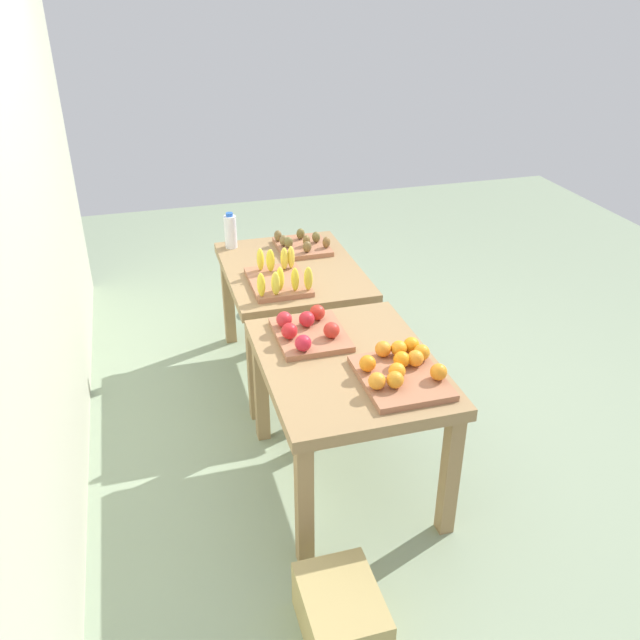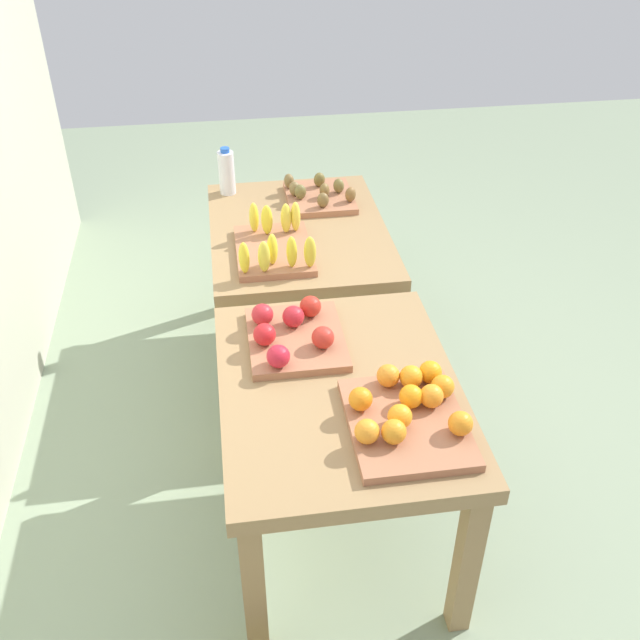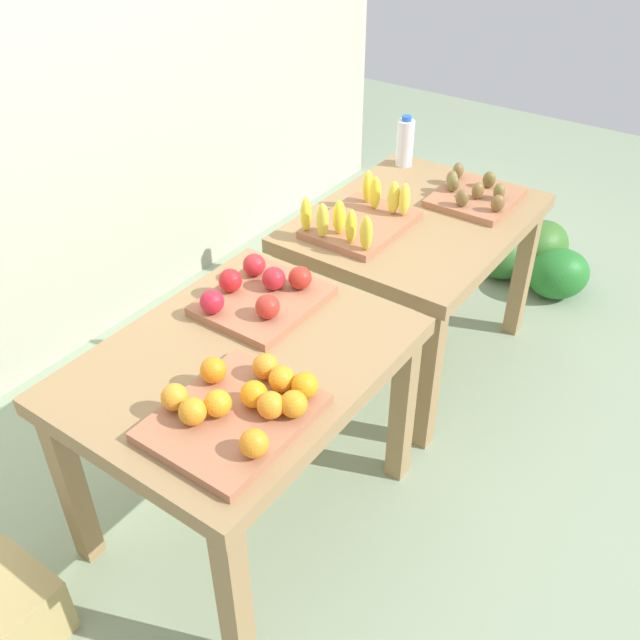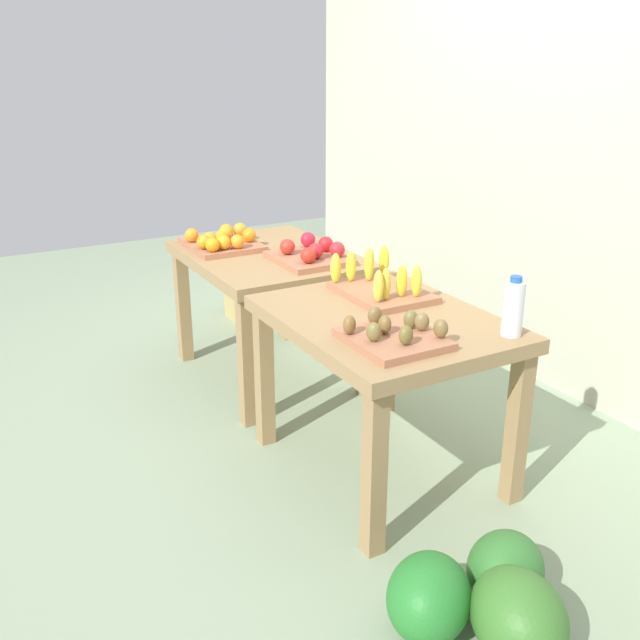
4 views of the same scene
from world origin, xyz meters
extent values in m
plane|color=gray|center=(0.00, 0.00, 0.00)|extent=(8.00, 8.00, 0.00)
cube|color=#BBBBA3|center=(0.00, 1.35, 1.50)|extent=(4.40, 0.12, 3.00)
cube|color=#97774D|center=(-0.56, 0.00, 0.69)|extent=(1.04, 0.80, 0.06)
cube|color=#97774D|center=(-1.02, -0.34, 0.33)|extent=(0.07, 0.07, 0.66)
cube|color=#97774D|center=(-0.10, -0.34, 0.33)|extent=(0.07, 0.07, 0.66)
cube|color=#97774D|center=(-1.02, 0.34, 0.33)|extent=(0.07, 0.07, 0.66)
cube|color=#97774D|center=(-0.10, 0.34, 0.33)|extent=(0.07, 0.07, 0.66)
cube|color=#97774D|center=(0.56, 0.00, 0.69)|extent=(1.04, 0.80, 0.06)
cube|color=#97774D|center=(0.10, -0.34, 0.33)|extent=(0.07, 0.07, 0.66)
cube|color=#97774D|center=(1.02, -0.34, 0.33)|extent=(0.07, 0.07, 0.66)
cube|color=#97774D|center=(0.10, 0.34, 0.33)|extent=(0.07, 0.07, 0.66)
cube|color=#97774D|center=(1.02, 0.34, 0.33)|extent=(0.07, 0.07, 0.66)
cube|color=#A5694A|center=(-0.78, -0.17, 0.74)|extent=(0.44, 0.36, 0.03)
sphere|color=orange|center=(-0.73, -0.26, 0.79)|extent=(0.11, 0.11, 0.08)
sphere|color=orange|center=(-0.69, -0.31, 0.79)|extent=(0.08, 0.08, 0.08)
sphere|color=orange|center=(-0.72, -0.20, 0.79)|extent=(0.09, 0.09, 0.08)
sphere|color=orange|center=(-0.71, -0.04, 0.79)|extent=(0.10, 0.10, 0.08)
sphere|color=orange|center=(-0.63, -0.22, 0.79)|extent=(0.11, 0.11, 0.08)
sphere|color=orange|center=(-0.81, -0.14, 0.79)|extent=(0.10, 0.10, 0.08)
sphere|color=orange|center=(-0.62, -0.29, 0.79)|extent=(0.11, 0.11, 0.08)
sphere|color=orange|center=(-0.86, -0.31, 0.79)|extent=(0.10, 0.10, 0.08)
sphere|color=orange|center=(-0.61, -0.15, 0.79)|extent=(0.08, 0.08, 0.08)
sphere|color=orange|center=(-0.87, -0.11, 0.79)|extent=(0.11, 0.11, 0.08)
sphere|color=orange|center=(-0.86, -0.03, 0.79)|extent=(0.10, 0.10, 0.08)
cube|color=#A5694A|center=(-0.30, 0.11, 0.74)|extent=(0.40, 0.34, 0.03)
sphere|color=red|center=(-0.18, 0.05, 0.79)|extent=(0.11, 0.11, 0.08)
sphere|color=red|center=(-0.38, 0.03, 0.79)|extent=(0.11, 0.11, 0.08)
sphere|color=red|center=(-0.24, 0.12, 0.79)|extent=(0.11, 0.11, 0.08)
sphere|color=red|center=(-0.21, 0.23, 0.79)|extent=(0.10, 0.10, 0.08)
sphere|color=red|center=(-0.33, 0.23, 0.79)|extent=(0.10, 0.10, 0.08)
sphere|color=red|center=(-0.46, 0.19, 0.79)|extent=(0.11, 0.11, 0.08)
cube|color=#A5694A|center=(0.34, 0.13, 0.74)|extent=(0.44, 0.32, 0.03)
ellipsoid|color=yellow|center=(0.17, 0.07, 0.82)|extent=(0.06, 0.05, 0.14)
ellipsoid|color=yellow|center=(0.47, 0.06, 0.82)|extent=(0.06, 0.07, 0.14)
ellipsoid|color=yellow|center=(0.15, 0.19, 0.82)|extent=(0.05, 0.05, 0.14)
ellipsoid|color=yellow|center=(0.16, 0.00, 0.82)|extent=(0.05, 0.05, 0.14)
ellipsoid|color=yellow|center=(0.15, 0.27, 0.82)|extent=(0.06, 0.06, 0.14)
ellipsoid|color=yellow|center=(0.50, 0.20, 0.82)|extent=(0.05, 0.05, 0.14)
ellipsoid|color=yellow|center=(0.48, 0.02, 0.82)|extent=(0.05, 0.05, 0.14)
ellipsoid|color=yellow|center=(0.21, 0.15, 0.82)|extent=(0.07, 0.06, 0.14)
ellipsoid|color=yellow|center=(0.46, 0.15, 0.82)|extent=(0.05, 0.06, 0.14)
cube|color=#A5694A|center=(0.82, -0.14, 0.74)|extent=(0.36, 0.32, 0.03)
ellipsoid|color=brown|center=(0.92, 0.00, 0.79)|extent=(0.07, 0.07, 0.07)
ellipsoid|color=brown|center=(0.69, -0.13, 0.79)|extent=(0.05, 0.06, 0.07)
ellipsoid|color=brown|center=(0.92, -0.15, 0.79)|extent=(0.06, 0.06, 0.07)
ellipsoid|color=brown|center=(0.79, -0.16, 0.79)|extent=(0.06, 0.06, 0.07)
ellipsoid|color=brown|center=(0.79, -0.04, 0.79)|extent=(0.07, 0.07, 0.07)
ellipsoid|color=olive|center=(0.83, -0.02, 0.79)|extent=(0.07, 0.07, 0.07)
ellipsoid|color=brown|center=(0.83, -0.23, 0.79)|extent=(0.07, 0.07, 0.07)
ellipsoid|color=brown|center=(0.73, -0.27, 0.79)|extent=(0.07, 0.07, 0.07)
cylinder|color=silver|center=(0.97, 0.30, 0.83)|extent=(0.08, 0.08, 0.21)
cylinder|color=blue|center=(0.97, 0.30, 0.95)|extent=(0.04, 0.04, 0.02)
ellipsoid|color=#376D28|center=(1.64, -0.22, 0.14)|extent=(0.41, 0.36, 0.28)
ellipsoid|color=#306C2C|center=(1.45, -0.09, 0.13)|extent=(0.36, 0.37, 0.25)
ellipsoid|color=#24742A|center=(1.44, -0.40, 0.13)|extent=(0.41, 0.41, 0.27)
cube|color=tan|center=(-1.42, 0.30, 0.12)|extent=(0.40, 0.30, 0.23)
camera|label=1|loc=(-3.09, 0.86, 2.39)|focal=37.58mm
camera|label=2|loc=(-2.38, 0.34, 2.30)|focal=40.87mm
camera|label=3|loc=(-1.77, -1.16, 2.07)|focal=39.23mm
camera|label=4|loc=(2.86, -1.59, 1.75)|focal=40.72mm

